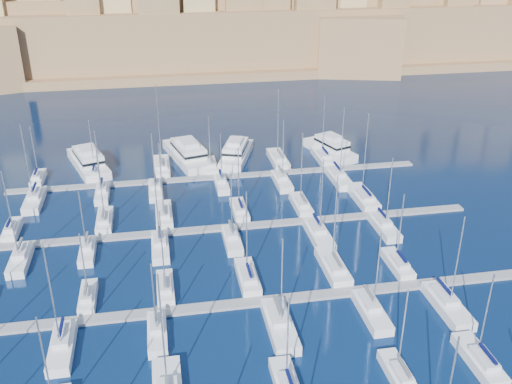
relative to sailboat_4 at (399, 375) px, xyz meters
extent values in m
plane|color=black|center=(-13.06, 29.29, -0.72)|extent=(600.00, 600.00, 0.00)
cube|color=slate|center=(-13.06, 17.29, -0.52)|extent=(84.00, 2.00, 0.40)
cube|color=slate|center=(-13.06, 39.29, -0.52)|extent=(84.00, 2.00, 0.40)
cube|color=slate|center=(-13.06, 61.29, -0.52)|extent=(84.00, 2.00, 0.40)
cylinder|color=#9EA0A8|center=(-37.67, 0.92, 6.55)|extent=(0.18, 0.18, 11.89)
cylinder|color=#9EA0A8|center=(-26.00, 2.15, 7.97)|extent=(0.18, 0.18, 14.52)
cylinder|color=#9EA0A8|center=(-12.92, 0.97, 6.05)|extent=(0.18, 0.18, 10.89)
cube|color=#060C3E|center=(-12.92, -0.74, 2.01)|extent=(0.35, 3.40, 0.35)
cube|color=silver|center=(0.00, 0.10, -0.23)|extent=(2.29, 7.63, 1.58)
cube|color=silver|center=(0.00, -0.66, 0.91)|extent=(1.60, 3.43, 0.70)
cylinder|color=#9EA0A8|center=(0.00, 0.48, 5.93)|extent=(0.18, 0.18, 10.73)
cube|color=#595B60|center=(0.00, -1.04, 1.96)|extent=(0.35, 3.05, 0.35)
cube|color=silver|center=(10.31, 0.71, -0.20)|extent=(2.65, 8.84, 1.64)
cube|color=silver|center=(10.31, -0.17, 0.97)|extent=(1.86, 3.98, 0.70)
cylinder|color=#9EA0A8|center=(10.31, 1.15, 6.11)|extent=(0.18, 0.18, 10.98)
cube|color=#060C3E|center=(10.31, -0.62, 2.02)|extent=(0.35, 3.54, 0.35)
cube|color=silver|center=(-36.11, 21.96, -0.24)|extent=(2.21, 7.35, 1.57)
cube|color=silver|center=(-36.11, 21.23, 0.90)|extent=(1.54, 3.31, 0.70)
cylinder|color=#9EA0A8|center=(-36.11, 22.33, 5.13)|extent=(0.18, 0.18, 9.15)
cube|color=#595B60|center=(-36.11, 20.86, 1.95)|extent=(0.35, 2.94, 0.35)
cube|color=silver|center=(-25.53, 22.24, -0.22)|extent=(2.37, 7.91, 1.60)
cube|color=silver|center=(-25.53, 21.45, 0.93)|extent=(1.66, 3.56, 0.70)
cylinder|color=#9EA0A8|center=(-25.53, 22.64, 6.26)|extent=(0.18, 0.18, 11.36)
cube|color=#595B60|center=(-25.53, 21.06, 1.98)|extent=(0.35, 3.16, 0.35)
cube|color=silver|center=(-13.65, 22.81, -0.19)|extent=(2.71, 9.05, 1.65)
cube|color=silver|center=(-13.65, 21.91, 0.98)|extent=(1.90, 4.07, 0.70)
cylinder|color=#9EA0A8|center=(-13.65, 23.26, 7.06)|extent=(0.18, 0.18, 12.85)
cube|color=#060C3E|center=(-13.65, 21.45, 2.03)|extent=(0.35, 3.62, 0.35)
cube|color=silver|center=(-0.54, 23.34, -0.17)|extent=(3.03, 10.11, 1.71)
cube|color=silver|center=(-0.54, 22.33, 1.04)|extent=(2.12, 4.55, 0.70)
cylinder|color=#9EA0A8|center=(-0.54, 23.85, 7.71)|extent=(0.18, 0.18, 14.05)
cube|color=#595B60|center=(-0.54, 21.83, 2.09)|extent=(0.35, 4.04, 0.35)
cube|color=silver|center=(9.28, 22.37, -0.22)|extent=(2.45, 8.16, 1.61)
cube|color=silver|center=(9.28, 21.55, 0.94)|extent=(1.71, 3.67, 0.70)
cylinder|color=#9EA0A8|center=(9.28, 22.78, 5.98)|extent=(0.18, 0.18, 10.78)
cube|color=#060C3E|center=(9.28, 21.14, 1.99)|extent=(0.35, 3.26, 0.35)
cube|color=silver|center=(-38.31, 11.73, -0.19)|extent=(2.73, 9.11, 1.66)
cube|color=silver|center=(-38.31, 12.64, 0.99)|extent=(1.91, 4.10, 0.70)
cylinder|color=#9EA0A8|center=(-38.31, 11.27, 7.56)|extent=(0.18, 0.18, 13.85)
cube|color=#060C3E|center=(-38.31, 13.10, 2.04)|extent=(0.35, 3.65, 0.35)
cube|color=silver|center=(-26.89, 12.31, -0.22)|extent=(2.39, 7.95, 1.60)
cube|color=silver|center=(-26.89, 13.11, 0.93)|extent=(1.67, 3.58, 0.70)
cylinder|color=#9EA0A8|center=(-26.89, 11.91, 5.51)|extent=(0.18, 0.18, 9.86)
cube|color=#595B60|center=(-26.89, 13.50, 1.98)|extent=(0.35, 3.18, 0.35)
cube|color=silver|center=(-11.44, 11.02, -0.16)|extent=(3.16, 10.53, 1.73)
cube|color=silver|center=(-11.44, 12.07, 1.06)|extent=(2.21, 4.74, 0.70)
cylinder|color=#9EA0A8|center=(-11.44, 10.49, 6.87)|extent=(0.18, 0.18, 12.32)
cube|color=#595B60|center=(-11.44, 12.60, 2.11)|extent=(0.35, 4.21, 0.35)
cube|color=silver|center=(1.19, 11.76, -0.19)|extent=(2.72, 9.06, 1.65)
cube|color=silver|center=(1.19, 12.67, 0.98)|extent=(1.90, 4.08, 0.70)
cylinder|color=#9EA0A8|center=(1.19, 11.31, 6.35)|extent=(0.18, 0.18, 11.44)
cube|color=#595B60|center=(1.19, 13.12, 2.03)|extent=(0.35, 3.62, 0.35)
cube|color=silver|center=(11.72, 11.22, -0.17)|extent=(3.04, 10.13, 1.71)
cube|color=silver|center=(11.72, 12.24, 1.04)|extent=(2.13, 4.56, 0.70)
cylinder|color=#9EA0A8|center=(11.72, 10.72, 7.20)|extent=(0.18, 0.18, 13.02)
cube|color=#060C3E|center=(11.72, 12.74, 2.09)|extent=(0.35, 4.05, 0.35)
cube|color=silver|center=(-50.32, 44.10, -0.23)|extent=(2.29, 7.63, 1.58)
cube|color=silver|center=(-50.32, 43.34, 0.91)|extent=(1.60, 3.43, 0.70)
cylinder|color=#9EA0A8|center=(-50.32, 44.48, 5.53)|extent=(0.18, 0.18, 9.93)
cube|color=#060C3E|center=(-50.32, 42.96, 1.96)|extent=(0.35, 3.05, 0.35)
cube|color=silver|center=(-35.17, 44.70, -0.20)|extent=(2.65, 8.82, 1.64)
cube|color=silver|center=(-35.17, 43.81, 0.97)|extent=(1.85, 3.97, 0.70)
cylinder|color=#9EA0A8|center=(-35.17, 45.14, 6.79)|extent=(0.18, 0.18, 12.33)
cube|color=#595B60|center=(-35.17, 43.37, 2.02)|extent=(0.35, 3.53, 0.35)
cube|color=silver|center=(-24.94, 45.06, -0.18)|extent=(2.86, 9.55, 1.68)
cube|color=silver|center=(-24.94, 44.11, 1.01)|extent=(2.00, 4.30, 0.70)
cylinder|color=#9EA0A8|center=(-24.94, 45.54, 6.98)|extent=(0.18, 0.18, 12.65)
cube|color=#595B60|center=(-24.94, 43.63, 2.06)|extent=(0.35, 3.82, 0.35)
cube|color=silver|center=(-11.49, 44.53, -0.21)|extent=(2.55, 8.49, 1.62)
cube|color=silver|center=(-11.49, 43.68, 0.96)|extent=(1.78, 3.82, 0.70)
cylinder|color=#9EA0A8|center=(-11.49, 44.95, 6.22)|extent=(0.18, 0.18, 11.22)
cube|color=#060C3E|center=(-11.49, 43.26, 2.01)|extent=(0.35, 3.39, 0.35)
cube|color=silver|center=(-0.02, 44.67, -0.20)|extent=(2.63, 8.76, 1.64)
cube|color=silver|center=(-0.02, 43.79, 0.97)|extent=(1.84, 3.94, 0.70)
cylinder|color=#9EA0A8|center=(-0.02, 45.10, 7.15)|extent=(0.18, 0.18, 13.06)
cube|color=#595B60|center=(-0.02, 43.35, 2.02)|extent=(0.35, 3.50, 0.35)
cube|color=silver|center=(12.26, 45.69, -0.15)|extent=(3.24, 10.80, 1.74)
cube|color=silver|center=(12.26, 44.61, 1.07)|extent=(2.27, 4.86, 0.70)
cylinder|color=#9EA0A8|center=(12.26, 46.23, 8.47)|extent=(0.18, 0.18, 15.50)
cube|color=#060C3E|center=(12.26, 44.07, 2.12)|extent=(0.35, 4.32, 0.35)
cube|color=silver|center=(-47.14, 33.76, -0.19)|extent=(2.72, 9.06, 1.65)
cube|color=silver|center=(-47.14, 34.66, 0.98)|extent=(1.90, 4.08, 0.70)
cylinder|color=#9EA0A8|center=(-47.14, 33.31, 6.88)|extent=(0.18, 0.18, 12.49)
cube|color=#595B60|center=(-47.14, 35.12, 2.03)|extent=(0.35, 3.62, 0.35)
cube|color=silver|center=(-37.23, 34.40, -0.22)|extent=(2.33, 7.77, 1.59)
cube|color=silver|center=(-37.23, 35.18, 0.92)|extent=(1.63, 3.50, 0.70)
cylinder|color=#9EA0A8|center=(-37.23, 34.01, 5.58)|extent=(0.18, 0.18, 10.02)
cube|color=#595B60|center=(-37.23, 35.57, 1.97)|extent=(0.35, 3.11, 0.35)
cube|color=silver|center=(-25.92, 33.81, -0.20)|extent=(2.69, 8.96, 1.65)
cube|color=silver|center=(-25.92, 34.70, 0.98)|extent=(1.88, 4.03, 0.70)
cylinder|color=#9EA0A8|center=(-25.92, 33.36, 6.05)|extent=(0.18, 0.18, 10.84)
cube|color=#060C3E|center=(-25.92, 35.15, 2.03)|extent=(0.35, 3.58, 0.35)
cube|color=silver|center=(-14.34, 34.01, -0.21)|extent=(2.57, 8.56, 1.63)
cube|color=silver|center=(-14.34, 34.87, 0.96)|extent=(1.80, 3.85, 0.70)
cylinder|color=#9EA0A8|center=(-14.34, 33.58, 6.42)|extent=(0.18, 0.18, 11.62)
cube|color=#595B60|center=(-14.34, 35.29, 2.01)|extent=(0.35, 3.42, 0.35)
cube|color=silver|center=(0.06, 33.23, -0.17)|extent=(3.04, 10.12, 1.71)
cube|color=silver|center=(0.06, 34.24, 1.04)|extent=(2.13, 4.56, 0.70)
cylinder|color=#9EA0A8|center=(0.06, 32.72, 7.16)|extent=(0.18, 0.18, 12.94)
cube|color=#060C3E|center=(0.06, 34.74, 2.09)|extent=(0.35, 4.05, 0.35)
cube|color=silver|center=(11.77, 33.73, -0.19)|extent=(2.74, 9.12, 1.66)
cube|color=silver|center=(11.77, 34.64, 0.99)|extent=(1.92, 4.11, 0.70)
cylinder|color=#9EA0A8|center=(11.77, 33.27, 6.72)|extent=(0.18, 0.18, 12.16)
cube|color=#060C3E|center=(11.77, 35.09, 2.04)|extent=(0.35, 3.65, 0.35)
cube|color=silver|center=(-49.57, 66.11, -0.23)|extent=(2.30, 7.65, 1.58)
cube|color=silver|center=(-49.57, 65.35, 0.91)|extent=(1.61, 3.44, 0.70)
cylinder|color=#9EA0A8|center=(-49.57, 66.50, 5.70)|extent=(0.18, 0.18, 10.27)
cube|color=#060C3E|center=(-49.57, 64.97, 1.96)|extent=(0.35, 3.06, 0.35)
cube|color=silver|center=(-38.34, 66.18, -0.22)|extent=(2.34, 7.79, 1.59)
cube|color=silver|center=(-38.34, 65.40, 0.92)|extent=(1.64, 3.51, 0.70)
cylinder|color=#9EA0A8|center=(-38.34, 66.57, 6.04)|extent=(0.18, 0.18, 10.93)
cube|color=#060C3E|center=(-38.34, 65.01, 1.97)|extent=(0.35, 3.12, 0.35)
cube|color=silver|center=(-24.65, 67.72, -0.15)|extent=(3.26, 10.87, 1.74)
cube|color=silver|center=(-24.65, 66.64, 1.07)|extent=(2.28, 4.89, 0.70)
cylinder|color=#9EA0A8|center=(-24.65, 68.27, 9.16)|extent=(0.18, 0.18, 16.88)
cube|color=#595B60|center=(-24.65, 66.09, 2.12)|extent=(0.35, 4.35, 0.35)
cube|color=silver|center=(-14.36, 66.59, -0.20)|extent=(2.58, 8.60, 1.63)
cube|color=silver|center=(-14.36, 65.73, 0.96)|extent=(1.81, 3.87, 0.70)
cylinder|color=#9EA0A8|center=(-14.36, 67.02, 5.71)|extent=(0.18, 0.18, 10.19)
cube|color=#595B60|center=(-14.36, 65.30, 2.01)|extent=(0.35, 3.44, 0.35)
cube|color=silver|center=(0.66, 67.62, -0.15)|extent=(3.20, 10.67, 1.73)
cube|color=silver|center=(0.66, 66.56, 1.06)|extent=(2.24, 4.80, 0.70)
cylinder|color=#9EA0A8|center=(0.66, 68.16, 8.14)|extent=(0.18, 0.18, 14.84)
cube|color=#595B60|center=(0.66, 66.02, 2.11)|extent=(0.35, 4.27, 0.35)
cube|color=silver|center=(10.73, 67.31, -0.17)|extent=(3.02, 10.05, 1.70)
cube|color=silver|center=(10.73, 66.31, 1.03)|extent=(2.11, 4.52, 0.70)
cylinder|color=#9EA0A8|center=(10.73, 67.82, 7.29)|extent=(0.18, 0.18, 13.21)
cube|color=#060C3E|center=(10.73, 65.81, 2.08)|extent=(0.35, 4.02, 0.35)
cube|color=silver|center=(-48.56, 55.27, -0.17)|extent=(3.01, 10.03, 1.70)
cube|color=silver|center=(-48.56, 56.28, 1.03)|extent=(2.11, 4.51, 0.70)
cylinder|color=#9EA0A8|center=(-48.56, 54.77, 7.82)|extent=(0.18, 0.18, 14.28)
cube|color=#060C3E|center=(-48.56, 56.78, 2.08)|extent=(0.35, 4.01, 0.35)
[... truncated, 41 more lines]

